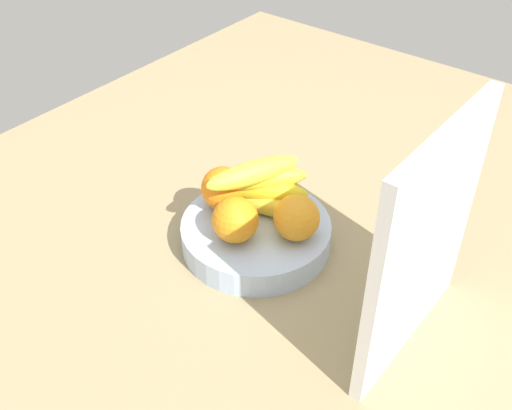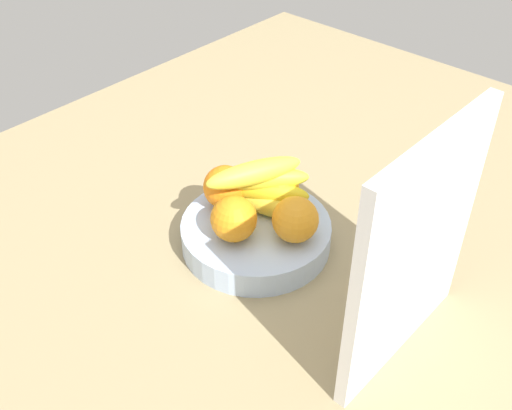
{
  "view_description": "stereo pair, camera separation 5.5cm",
  "coord_description": "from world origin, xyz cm",
  "px_view_note": "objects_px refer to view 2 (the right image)",
  "views": [
    {
      "loc": [
        60.62,
        46.86,
        71.78
      ],
      "look_at": [
        -2.46,
        -2.8,
        8.68
      ],
      "focal_mm": 43.09,
      "sensor_mm": 36.0,
      "label": 1
    },
    {
      "loc": [
        57.09,
        51.05,
        71.78
      ],
      "look_at": [
        -2.46,
        -2.8,
        8.68
      ],
      "focal_mm": 43.09,
      "sensor_mm": 36.0,
      "label": 2
    }
  ],
  "objects_px": {
    "fruit_bowl": "(256,234)",
    "orange_front_right": "(295,220)",
    "orange_front_left": "(234,219)",
    "orange_back_left": "(225,187)",
    "cutting_board": "(413,255)",
    "orange_center": "(277,186)",
    "banana_bunch": "(259,186)"
  },
  "relations": [
    {
      "from": "fruit_bowl",
      "to": "orange_front_right",
      "type": "distance_m",
      "value": 0.1
    },
    {
      "from": "orange_front_left",
      "to": "orange_back_left",
      "type": "relative_size",
      "value": 1.0
    },
    {
      "from": "orange_back_left",
      "to": "orange_front_left",
      "type": "bearing_deg",
      "value": 53.41
    },
    {
      "from": "orange_front_right",
      "to": "cutting_board",
      "type": "xyz_separation_m",
      "value": [
        0.04,
        0.23,
        0.09
      ]
    },
    {
      "from": "orange_center",
      "to": "banana_bunch",
      "type": "height_order",
      "value": "banana_bunch"
    },
    {
      "from": "fruit_bowl",
      "to": "cutting_board",
      "type": "relative_size",
      "value": 0.72
    },
    {
      "from": "orange_front_left",
      "to": "cutting_board",
      "type": "distance_m",
      "value": 0.32
    },
    {
      "from": "orange_front_left",
      "to": "orange_front_right",
      "type": "xyz_separation_m",
      "value": [
        -0.07,
        0.08,
        0.0
      ]
    },
    {
      "from": "orange_front_right",
      "to": "cutting_board",
      "type": "height_order",
      "value": "cutting_board"
    },
    {
      "from": "orange_center",
      "to": "cutting_board",
      "type": "xyz_separation_m",
      "value": [
        0.1,
        0.31,
        0.09
      ]
    },
    {
      "from": "fruit_bowl",
      "to": "banana_bunch",
      "type": "xyz_separation_m",
      "value": [
        -0.03,
        -0.02,
        0.08
      ]
    },
    {
      "from": "orange_front_left",
      "to": "banana_bunch",
      "type": "relative_size",
      "value": 0.44
    },
    {
      "from": "banana_bunch",
      "to": "cutting_board",
      "type": "height_order",
      "value": "cutting_board"
    },
    {
      "from": "banana_bunch",
      "to": "cutting_board",
      "type": "distance_m",
      "value": 0.34
    },
    {
      "from": "fruit_bowl",
      "to": "orange_front_right",
      "type": "xyz_separation_m",
      "value": [
        -0.02,
        0.07,
        0.06
      ]
    },
    {
      "from": "orange_front_left",
      "to": "banana_bunch",
      "type": "bearing_deg",
      "value": -167.52
    },
    {
      "from": "orange_back_left",
      "to": "banana_bunch",
      "type": "height_order",
      "value": "banana_bunch"
    },
    {
      "from": "orange_center",
      "to": "banana_bunch",
      "type": "relative_size",
      "value": 0.44
    },
    {
      "from": "orange_back_left",
      "to": "banana_bunch",
      "type": "bearing_deg",
      "value": 116.86
    },
    {
      "from": "orange_front_right",
      "to": "fruit_bowl",
      "type": "bearing_deg",
      "value": -77.46
    },
    {
      "from": "orange_front_right",
      "to": "banana_bunch",
      "type": "height_order",
      "value": "banana_bunch"
    },
    {
      "from": "fruit_bowl",
      "to": "orange_center",
      "type": "relative_size",
      "value": 3.35
    },
    {
      "from": "orange_back_left",
      "to": "orange_front_right",
      "type": "bearing_deg",
      "value": 95.02
    },
    {
      "from": "orange_front_left",
      "to": "orange_center",
      "type": "height_order",
      "value": "same"
    },
    {
      "from": "banana_bunch",
      "to": "cutting_board",
      "type": "bearing_deg",
      "value": 79.57
    },
    {
      "from": "orange_front_left",
      "to": "orange_front_right",
      "type": "distance_m",
      "value": 0.1
    },
    {
      "from": "orange_front_right",
      "to": "orange_front_left",
      "type": "bearing_deg",
      "value": -48.97
    },
    {
      "from": "cutting_board",
      "to": "orange_front_left",
      "type": "bearing_deg",
      "value": -85.76
    },
    {
      "from": "banana_bunch",
      "to": "orange_front_right",
      "type": "bearing_deg",
      "value": 81.34
    },
    {
      "from": "cutting_board",
      "to": "banana_bunch",
      "type": "bearing_deg",
      "value": -100.11
    },
    {
      "from": "orange_front_left",
      "to": "orange_back_left",
      "type": "bearing_deg",
      "value": -126.59
    },
    {
      "from": "orange_front_left",
      "to": "orange_front_right",
      "type": "bearing_deg",
      "value": 131.03
    }
  ]
}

